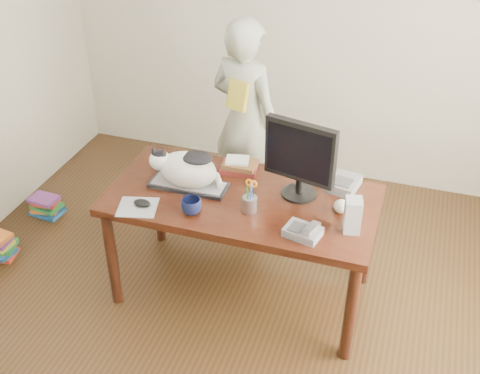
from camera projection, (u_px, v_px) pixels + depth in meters
The scene contains 17 objects.
room at pixel (203, 159), 2.77m from camera, with size 4.50×4.50×4.50m.
desk at pixel (246, 210), 3.72m from camera, with size 1.60×0.80×0.75m.
keyboard at pixel (189, 185), 3.65m from camera, with size 0.48×0.18×0.03m.
cat at pixel (185, 168), 3.59m from camera, with size 0.46×0.24×0.26m.
monitor at pixel (300, 156), 3.43m from camera, with size 0.43×0.25×0.49m.
pen_cup at pixel (250, 202), 3.42m from camera, with size 0.10×0.10×0.22m.
mousepad at pixel (138, 207), 3.48m from camera, with size 0.27×0.25×0.01m.
mouse at pixel (142, 203), 3.48m from camera, with size 0.11×0.09×0.04m.
coffee_mug at pixel (191, 206), 3.41m from camera, with size 0.12×0.12×0.09m, color black.
phone at pixel (303, 231), 3.24m from camera, with size 0.22×0.18×0.09m.
speaker at pixel (353, 215), 3.25m from camera, with size 0.11×0.12×0.20m.
baseball at pixel (341, 206), 3.42m from camera, with size 0.08×0.08×0.08m.
book_stack at pixel (239, 166), 3.80m from camera, with size 0.25×0.19×0.08m.
calculator at pixel (344, 184), 3.64m from camera, with size 0.20×0.24×0.07m.
person at pixel (245, 121), 4.34m from camera, with size 0.56×0.37×1.54m, color beige.
held_book at pixel (238, 95), 4.05m from camera, with size 0.17×0.13×0.20m.
book_pile_b at pixel (46, 206), 4.67m from camera, with size 0.26×0.20×0.15m.
Camera 1 is at (0.91, -2.21, 2.76)m, focal length 45.00 mm.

